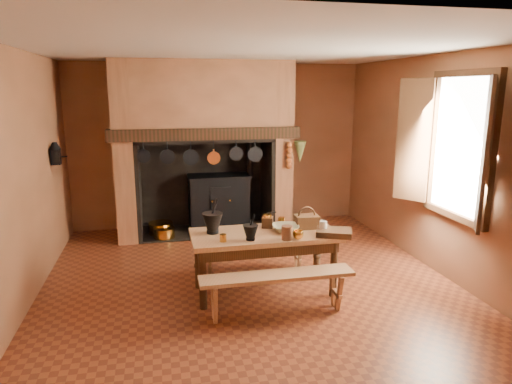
# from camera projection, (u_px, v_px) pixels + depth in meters

# --- Properties ---
(floor) EXTENTS (5.50, 5.50, 0.00)m
(floor) POSITION_uv_depth(u_px,v_px,m) (250.00, 285.00, 5.63)
(floor) COLOR brown
(floor) RESTS_ON ground
(ceiling) EXTENTS (5.50, 5.50, 0.00)m
(ceiling) POSITION_uv_depth(u_px,v_px,m) (250.00, 48.00, 5.01)
(ceiling) COLOR silver
(ceiling) RESTS_ON back_wall
(back_wall) EXTENTS (5.00, 0.02, 2.80)m
(back_wall) POSITION_uv_depth(u_px,v_px,m) (218.00, 146.00, 7.94)
(back_wall) COLOR #9B5F3E
(back_wall) RESTS_ON floor
(wall_left) EXTENTS (0.02, 5.50, 2.80)m
(wall_left) POSITION_uv_depth(u_px,v_px,m) (18.00, 182.00, 4.80)
(wall_left) COLOR #9B5F3E
(wall_left) RESTS_ON floor
(wall_right) EXTENTS (0.02, 5.50, 2.80)m
(wall_right) POSITION_uv_depth(u_px,v_px,m) (441.00, 166.00, 5.84)
(wall_right) COLOR #9B5F3E
(wall_right) RESTS_ON floor
(wall_front) EXTENTS (5.00, 0.02, 2.80)m
(wall_front) POSITION_uv_depth(u_px,v_px,m) (343.00, 255.00, 2.70)
(wall_front) COLOR #9B5F3E
(wall_front) RESTS_ON floor
(chimney_breast) EXTENTS (2.95, 0.96, 2.80)m
(chimney_breast) POSITION_uv_depth(u_px,v_px,m) (203.00, 124.00, 7.37)
(chimney_breast) COLOR #9B5F3E
(chimney_breast) RESTS_ON floor
(iron_range) EXTENTS (1.12, 0.55, 1.60)m
(iron_range) POSITION_uv_depth(u_px,v_px,m) (219.00, 201.00, 7.84)
(iron_range) COLOR black
(iron_range) RESTS_ON floor
(hearth_pans) EXTENTS (0.51, 0.62, 0.20)m
(hearth_pans) POSITION_uv_depth(u_px,v_px,m) (161.00, 230.00, 7.50)
(hearth_pans) COLOR gold
(hearth_pans) RESTS_ON floor
(hanging_pans) EXTENTS (1.92, 0.29, 0.27)m
(hanging_pans) POSITION_uv_depth(u_px,v_px,m) (205.00, 156.00, 6.98)
(hanging_pans) COLOR black
(hanging_pans) RESTS_ON chimney_breast
(onion_string) EXTENTS (0.12, 0.10, 0.46)m
(onion_string) POSITION_uv_depth(u_px,v_px,m) (289.00, 155.00, 7.25)
(onion_string) COLOR #A14D1D
(onion_string) RESTS_ON chimney_breast
(herb_bunch) EXTENTS (0.20, 0.20, 0.35)m
(herb_bunch) POSITION_uv_depth(u_px,v_px,m) (300.00, 152.00, 7.27)
(herb_bunch) COLOR #5C6630
(herb_bunch) RESTS_ON chimney_breast
(window) EXTENTS (0.39, 1.75, 1.76)m
(window) POSITION_uv_depth(u_px,v_px,m) (452.00, 147.00, 5.36)
(window) COLOR white
(window) RESTS_ON wall_right
(wall_coffee_mill) EXTENTS (0.23, 0.16, 0.31)m
(wall_coffee_mill) POSITION_uv_depth(u_px,v_px,m) (55.00, 152.00, 6.27)
(wall_coffee_mill) COLOR black
(wall_coffee_mill) RESTS_ON wall_left
(work_table) EXTENTS (1.70, 0.75, 0.74)m
(work_table) POSITION_uv_depth(u_px,v_px,m) (265.00, 242.00, 5.31)
(work_table) COLOR tan
(work_table) RESTS_ON floor
(bench_front) EXTENTS (1.65, 0.29, 0.46)m
(bench_front) POSITION_uv_depth(u_px,v_px,m) (277.00, 284.00, 4.81)
(bench_front) COLOR tan
(bench_front) RESTS_ON floor
(bench_back) EXTENTS (1.46, 0.25, 0.41)m
(bench_back) POSITION_uv_depth(u_px,v_px,m) (254.00, 251.00, 5.92)
(bench_back) COLOR tan
(bench_back) RESTS_ON floor
(mortar_large) EXTENTS (0.24, 0.24, 0.41)m
(mortar_large) POSITION_uv_depth(u_px,v_px,m) (213.00, 222.00, 5.23)
(mortar_large) COLOR black
(mortar_large) RESTS_ON work_table
(mortar_small) EXTENTS (0.17, 0.17, 0.29)m
(mortar_small) POSITION_uv_depth(u_px,v_px,m) (251.00, 232.00, 5.00)
(mortar_small) COLOR black
(mortar_small) RESTS_ON work_table
(coffee_grinder) EXTENTS (0.19, 0.16, 0.20)m
(coffee_grinder) POSITION_uv_depth(u_px,v_px,m) (268.00, 221.00, 5.47)
(coffee_grinder) COLOR #3E2213
(coffee_grinder) RESTS_ON work_table
(brass_mug_a) EXTENTS (0.08, 0.08, 0.08)m
(brass_mug_a) POSITION_uv_depth(u_px,v_px,m) (223.00, 238.00, 4.96)
(brass_mug_a) COLOR gold
(brass_mug_a) RESTS_ON work_table
(brass_mug_b) EXTENTS (0.08, 0.08, 0.09)m
(brass_mug_b) POSITION_uv_depth(u_px,v_px,m) (282.00, 221.00, 5.58)
(brass_mug_b) COLOR gold
(brass_mug_b) RESTS_ON work_table
(mixing_bowl) EXTENTS (0.35, 0.35, 0.08)m
(mixing_bowl) POSITION_uv_depth(u_px,v_px,m) (286.00, 228.00, 5.33)
(mixing_bowl) COLOR #BDB991
(mixing_bowl) RESTS_ON work_table
(stoneware_crock) EXTENTS (0.15, 0.15, 0.16)m
(stoneware_crock) POSITION_uv_depth(u_px,v_px,m) (287.00, 233.00, 5.02)
(stoneware_crock) COLOR brown
(stoneware_crock) RESTS_ON work_table
(glass_jar) EXTENTS (0.09, 0.09, 0.15)m
(glass_jar) POSITION_uv_depth(u_px,v_px,m) (323.00, 227.00, 5.23)
(glass_jar) COLOR beige
(glass_jar) RESTS_ON work_table
(wicker_basket) EXTENTS (0.28, 0.21, 0.26)m
(wicker_basket) POSITION_uv_depth(u_px,v_px,m) (307.00, 221.00, 5.45)
(wicker_basket) COLOR #432B14
(wicker_basket) RESTS_ON work_table
(wooden_tray) EXTENTS (0.47, 0.41, 0.07)m
(wooden_tray) POSITION_uv_depth(u_px,v_px,m) (334.00, 232.00, 5.18)
(wooden_tray) COLOR #3E2213
(wooden_tray) RESTS_ON work_table
(brass_cup) EXTENTS (0.13, 0.13, 0.09)m
(brass_cup) POSITION_uv_depth(u_px,v_px,m) (298.00, 235.00, 5.05)
(brass_cup) COLOR gold
(brass_cup) RESTS_ON work_table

